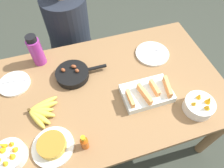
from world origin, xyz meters
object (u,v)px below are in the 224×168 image
(fruit_bowl_citrus, at_px, (199,105))
(water_bottle, at_px, (36,51))
(frittata_plate_center, at_px, (52,146))
(hot_sauce_bottle, at_px, (84,142))
(skillet, at_px, (73,74))
(empty_plate_far_left, at_px, (152,54))
(empty_plate_near_front, at_px, (14,84))
(melon_tray, at_px, (147,93))
(fruit_bowl_mango, at_px, (10,155))
(banana_bunch, at_px, (41,111))
(person_figure, at_px, (72,44))

(fruit_bowl_citrus, distance_m, water_bottle, 1.13)
(frittata_plate_center, height_order, hot_sauce_bottle, hot_sauce_bottle)
(fruit_bowl_citrus, height_order, water_bottle, water_bottle)
(skillet, bearing_deg, empty_plate_far_left, 3.28)
(empty_plate_far_left, xyz_separation_m, water_bottle, (-0.81, 0.18, 0.11))
(water_bottle, height_order, hot_sauce_bottle, water_bottle)
(empty_plate_near_front, xyz_separation_m, fruit_bowl_citrus, (1.08, -0.53, 0.03))
(frittata_plate_center, relative_size, empty_plate_far_left, 0.92)
(melon_tray, height_order, fruit_bowl_citrus, fruit_bowl_citrus)
(fruit_bowl_mango, bearing_deg, banana_bunch, 51.30)
(hot_sauce_bottle, distance_m, person_figure, 1.13)
(skillet, bearing_deg, empty_plate_near_front, 172.59)
(fruit_bowl_mango, height_order, water_bottle, water_bottle)
(person_figure, bearing_deg, melon_tray, -67.66)
(empty_plate_far_left, bearing_deg, banana_bunch, -163.61)
(melon_tray, distance_m, empty_plate_near_front, 0.89)
(water_bottle, bearing_deg, empty_plate_near_front, -140.84)
(banana_bunch, relative_size, melon_tray, 0.70)
(empty_plate_far_left, relative_size, fruit_bowl_mango, 1.45)
(banana_bunch, xyz_separation_m, skillet, (0.24, 0.22, 0.01))
(fruit_bowl_mango, height_order, hot_sauce_bottle, hot_sauce_bottle)
(empty_plate_far_left, bearing_deg, water_bottle, 167.80)
(empty_plate_far_left, relative_size, hot_sauce_bottle, 1.86)
(empty_plate_near_front, distance_m, empty_plate_far_left, 1.00)
(empty_plate_far_left, relative_size, water_bottle, 1.04)
(banana_bunch, bearing_deg, skillet, 42.08)
(skillet, height_order, empty_plate_near_front, skillet)
(empty_plate_near_front, height_order, empty_plate_far_left, same)
(melon_tray, xyz_separation_m, skillet, (-0.42, 0.30, -0.00))
(banana_bunch, relative_size, person_figure, 0.18)
(banana_bunch, height_order, fruit_bowl_citrus, fruit_bowl_citrus)
(fruit_bowl_mango, bearing_deg, frittata_plate_center, -3.55)
(skillet, xyz_separation_m, hot_sauce_bottle, (-0.03, -0.50, 0.03))
(fruit_bowl_mango, height_order, fruit_bowl_citrus, fruit_bowl_citrus)
(fruit_bowl_citrus, bearing_deg, water_bottle, 142.38)
(fruit_bowl_mango, xyz_separation_m, water_bottle, (0.21, 0.65, 0.07))
(hot_sauce_bottle, bearing_deg, fruit_bowl_citrus, 1.75)
(empty_plate_near_front, relative_size, water_bottle, 0.88)
(banana_bunch, bearing_deg, hot_sauce_bottle, -53.09)
(melon_tray, height_order, empty_plate_near_front, melon_tray)
(fruit_bowl_mango, bearing_deg, empty_plate_far_left, 24.66)
(melon_tray, height_order, empty_plate_far_left, melon_tray)
(skillet, height_order, empty_plate_far_left, skillet)
(frittata_plate_center, xyz_separation_m, hot_sauce_bottle, (0.17, -0.05, 0.03))
(empty_plate_near_front, bearing_deg, fruit_bowl_citrus, -26.23)
(fruit_bowl_citrus, xyz_separation_m, water_bottle, (-0.89, 0.69, 0.07))
(person_figure, bearing_deg, banana_bunch, -110.53)
(water_bottle, relative_size, person_figure, 0.20)
(fruit_bowl_citrus, xyz_separation_m, hot_sauce_bottle, (-0.72, -0.02, 0.02))
(frittata_plate_center, xyz_separation_m, fruit_bowl_citrus, (0.89, -0.02, 0.02))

